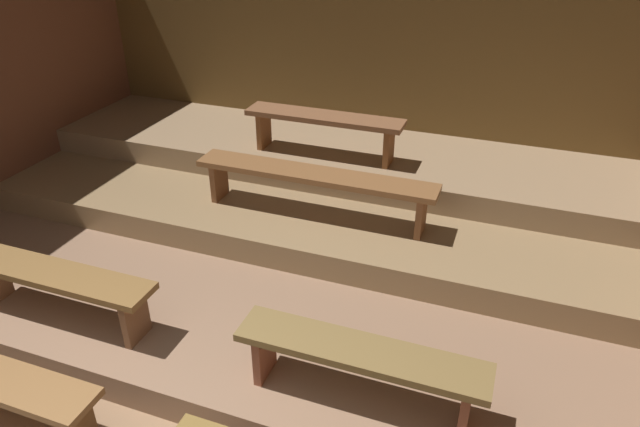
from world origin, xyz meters
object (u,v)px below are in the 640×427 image
(bench_lower_right, at_px, (360,359))
(bench_middle_center, at_px, (314,180))
(bench_lower_left, at_px, (57,281))
(bench_upper_center, at_px, (324,123))

(bench_lower_right, bearing_deg, bench_middle_center, 118.85)
(bench_lower_left, distance_m, bench_upper_center, 2.60)
(bench_middle_center, bearing_deg, bench_lower_right, -61.15)
(bench_lower_left, relative_size, bench_lower_right, 1.00)
(bench_middle_center, height_order, bench_upper_center, bench_upper_center)
(bench_lower_right, distance_m, bench_upper_center, 2.59)
(bench_lower_left, xyz_separation_m, bench_upper_center, (1.08, 2.32, 0.45))
(bench_upper_center, bearing_deg, bench_lower_right, -65.49)
(bench_middle_center, distance_m, bench_upper_center, 0.77)
(bench_lower_right, relative_size, bench_middle_center, 0.71)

